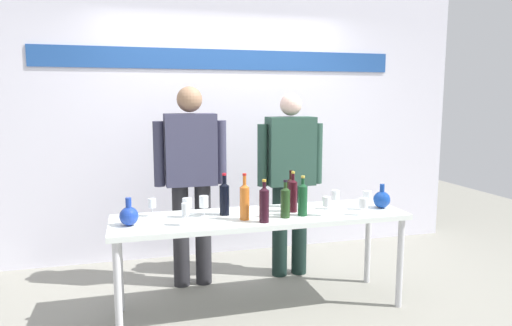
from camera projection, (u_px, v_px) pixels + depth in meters
ground_plane at (261, 308)px, 3.59m from camera, size 10.00×10.00×0.00m
back_wall at (223, 111)px, 4.75m from camera, size 5.22×0.11×3.00m
display_table at (261, 223)px, 3.50m from camera, size 2.23×0.60×0.75m
decanter_blue_left at (129, 216)px, 3.18m from camera, size 0.13×0.13×0.20m
decanter_blue_right at (382, 199)px, 3.70m from camera, size 0.14×0.14×0.20m
presenter_left at (191, 173)px, 3.93m from camera, size 0.62×0.22×1.73m
presenter_right at (290, 173)px, 4.17m from camera, size 0.62×0.22×1.67m
wine_bottle_0 at (293, 194)px, 3.56m from camera, size 0.07×0.07×0.32m
wine_bottle_1 at (264, 203)px, 3.26m from camera, size 0.07×0.07×0.31m
wine_bottle_2 at (224, 197)px, 3.46m from camera, size 0.07×0.07×0.32m
wine_bottle_3 at (285, 201)px, 3.39m from camera, size 0.07×0.07×0.28m
wine_bottle_4 at (245, 200)px, 3.33m from camera, size 0.07×0.07×0.34m
wine_bottle_5 at (303, 198)px, 3.45m from camera, size 0.07×0.07×0.30m
wine_bottle_6 at (291, 191)px, 3.73m from camera, size 0.07×0.07×0.30m
wine_glass_left_0 at (186, 210)px, 3.18m from camera, size 0.06×0.06×0.16m
wine_glass_left_1 at (204, 202)px, 3.43m from camera, size 0.07×0.07×0.16m
wine_glass_left_2 at (152, 204)px, 3.43m from camera, size 0.06×0.06×0.14m
wine_glass_left_3 at (187, 203)px, 3.40m from camera, size 0.07×0.07×0.15m
wine_glass_right_0 at (367, 196)px, 3.63m from camera, size 0.07×0.07×0.15m
wine_glass_right_1 at (335, 196)px, 3.65m from camera, size 0.06×0.06×0.15m
wine_glass_right_2 at (326, 202)px, 3.44m from camera, size 0.06×0.06×0.15m
wine_glass_right_3 at (363, 203)px, 3.46m from camera, size 0.07×0.07×0.13m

